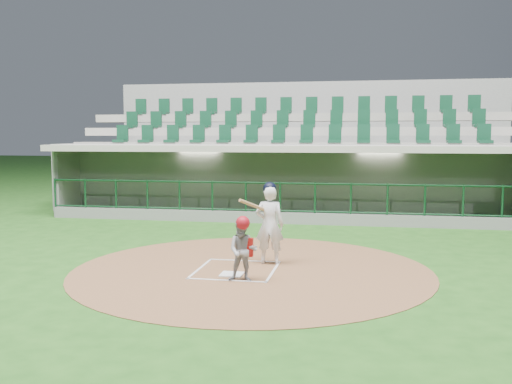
{
  "coord_description": "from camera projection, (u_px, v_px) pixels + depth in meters",
  "views": [
    {
      "loc": [
        2.42,
        -11.24,
        2.69
      ],
      "look_at": [
        -0.13,
        2.6,
        1.3
      ],
      "focal_mm": 40.0,
      "sensor_mm": 36.0,
      "label": 1
    }
  ],
  "objects": [
    {
      "name": "dugout_structure",
      "position": [
        289.0,
        187.0,
        19.26
      ],
      "size": [
        16.4,
        3.7,
        3.0
      ],
      "color": "slate",
      "rests_on": "ground"
    },
    {
      "name": "batter_box_chalk",
      "position": [
        236.0,
        270.0,
        11.41
      ],
      "size": [
        1.55,
        1.8,
        0.01
      ],
      "color": "silver",
      "rests_on": "ground"
    },
    {
      "name": "batter",
      "position": [
        269.0,
        223.0,
        11.91
      ],
      "size": [
        0.84,
        0.84,
        1.72
      ],
      "color": "white",
      "rests_on": "dirt_circle"
    },
    {
      "name": "ground",
      "position": [
        239.0,
        267.0,
        11.71
      ],
      "size": [
        120.0,
        120.0,
        0.0
      ],
      "primitive_type": "plane",
      "color": "#1C4A15",
      "rests_on": "ground"
    },
    {
      "name": "dirt_circle",
      "position": [
        252.0,
        270.0,
        11.46
      ],
      "size": [
        7.2,
        7.2,
        0.01
      ],
      "primitive_type": "cylinder",
      "color": "brown",
      "rests_on": "ground"
    },
    {
      "name": "catcher",
      "position": [
        243.0,
        249.0,
        10.49
      ],
      "size": [
        0.58,
        0.46,
        1.22
      ],
      "color": "gray",
      "rests_on": "dirt_circle"
    },
    {
      "name": "home_plate",
      "position": [
        232.0,
        274.0,
        11.02
      ],
      "size": [
        0.43,
        0.43,
        0.02
      ],
      "primitive_type": "cube",
      "color": "silver",
      "rests_on": "dirt_circle"
    },
    {
      "name": "seating_deck",
      "position": [
        298.0,
        168.0,
        22.24
      ],
      "size": [
        17.0,
        6.72,
        5.15
      ],
      "color": "slate",
      "rests_on": "ground"
    }
  ]
}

